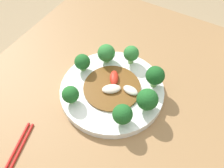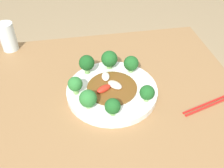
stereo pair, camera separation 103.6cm
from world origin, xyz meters
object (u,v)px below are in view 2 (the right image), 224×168
(broccoli_northeast, at_px, (131,64))
(broccoli_southeast, at_px, (147,93))
(plate, at_px, (112,91))
(broccoli_north, at_px, (109,59))
(drinking_glass, at_px, (8,37))
(broccoli_southwest, at_px, (88,99))
(broccoli_south, at_px, (113,106))
(chopsticks, at_px, (211,103))
(broccoli_west, at_px, (75,84))
(stirfry_center, at_px, (111,87))
(broccoli_northwest, at_px, (87,63))

(broccoli_northeast, bearing_deg, broccoli_southeast, -84.59)
(broccoli_southeast, bearing_deg, plate, 142.79)
(broccoli_north, relative_size, broccoli_northeast, 1.10)
(drinking_glass, bearing_deg, broccoli_southwest, -55.87)
(broccoli_south, height_order, chopsticks, broccoli_south)
(plate, relative_size, drinking_glass, 2.61)
(broccoli_west, height_order, broccoli_south, broccoli_west)
(broccoli_west, distance_m, stirfry_center, 0.12)
(broccoli_south, bearing_deg, plate, 80.70)
(plate, height_order, broccoli_south, broccoli_south)
(plate, height_order, broccoli_southwest, broccoli_southwest)
(broccoli_west, relative_size, chopsticks, 0.29)
(broccoli_northeast, distance_m, broccoli_southeast, 0.16)
(drinking_glass, bearing_deg, stirfry_center, -43.07)
(chopsticks, bearing_deg, broccoli_south, -178.73)
(broccoli_northwest, bearing_deg, broccoli_northeast, -7.47)
(stirfry_center, relative_size, chopsticks, 0.78)
(broccoli_northeast, xyz_separation_m, broccoli_southwest, (-0.17, -0.15, 0.00))
(broccoli_north, bearing_deg, drinking_glass, 148.85)
(chopsticks, bearing_deg, broccoli_southwest, 174.79)
(chopsticks, bearing_deg, drinking_glass, 146.36)
(plate, relative_size, broccoli_northwest, 4.31)
(plate, height_order, broccoli_west, broccoli_west)
(broccoli_southeast, bearing_deg, broccoli_northwest, 134.24)
(broccoli_north, bearing_deg, broccoli_west, -138.23)
(stirfry_center, bearing_deg, broccoli_northeast, 41.66)
(broccoli_south, relative_size, drinking_glass, 0.50)
(broccoli_northeast, distance_m, broccoli_west, 0.22)
(broccoli_west, relative_size, drinking_glass, 0.54)
(broccoli_northeast, relative_size, broccoli_southeast, 1.10)
(broccoli_south, relative_size, chopsticks, 0.27)
(plate, distance_m, chopsticks, 0.33)
(broccoli_north, xyz_separation_m, broccoli_south, (-0.03, -0.23, -0.01))
(broccoli_south, distance_m, chopsticks, 0.34)
(plate, relative_size, broccoli_southeast, 5.37)
(broccoli_north, height_order, broccoli_southwest, broccoli_north)
(plate, height_order, broccoli_northeast, broccoli_northeast)
(broccoli_south, height_order, broccoli_southeast, broccoli_south)
(broccoli_southwest, height_order, broccoli_south, broccoli_southwest)
(broccoli_southeast, bearing_deg, broccoli_north, 114.51)
(broccoli_west, distance_m, broccoli_southeast, 0.23)
(broccoli_north, relative_size, broccoli_southeast, 1.20)
(stirfry_center, bearing_deg, plate, -49.59)
(broccoli_northeast, height_order, drinking_glass, drinking_glass)
(broccoli_southeast, xyz_separation_m, drinking_glass, (-0.47, 0.42, 0.00))
(broccoli_southwest, xyz_separation_m, broccoli_west, (-0.03, 0.07, 0.00))
(broccoli_south, xyz_separation_m, broccoli_northwest, (-0.05, 0.22, 0.01))
(broccoli_south, bearing_deg, drinking_glass, 127.27)
(broccoli_southwest, relative_size, broccoli_west, 0.99)
(plate, xyz_separation_m, stirfry_center, (-0.00, 0.00, 0.02))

